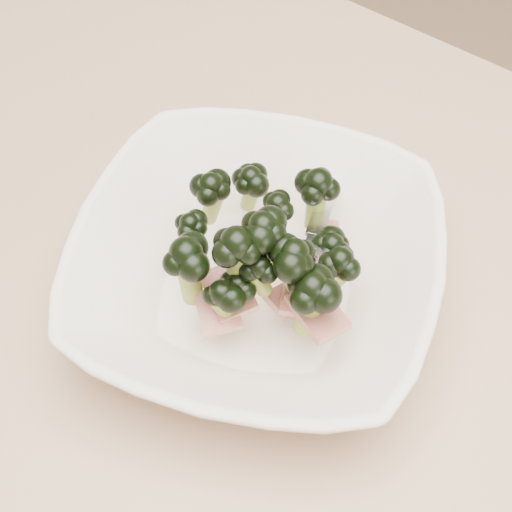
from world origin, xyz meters
name	(u,v)px	position (x,y,z in m)	size (l,w,h in m)	color
dining_table	(313,421)	(0.00, 0.00, 0.65)	(1.20, 0.80, 0.75)	tan
broccoli_dish	(257,265)	(-0.08, 0.03, 0.79)	(0.36, 0.36, 0.12)	beige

